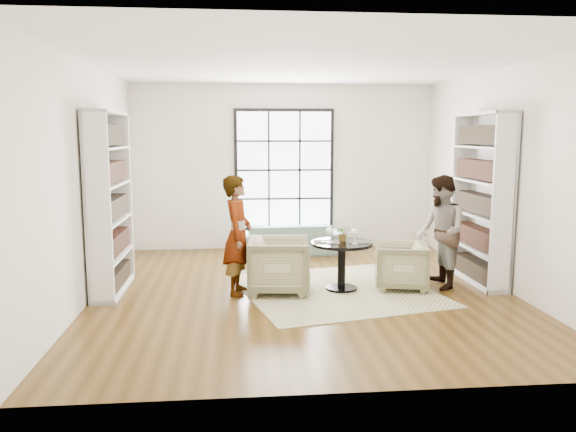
{
  "coord_description": "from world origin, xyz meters",
  "views": [
    {
      "loc": [
        -0.9,
        -7.27,
        2.11
      ],
      "look_at": [
        -0.17,
        0.4,
        0.97
      ],
      "focal_mm": 35.0,
      "sensor_mm": 36.0,
      "label": 1
    }
  ],
  "objects": [
    {
      "name": "sofa",
      "position": [
        0.04,
        2.45,
        0.27
      ],
      "size": [
        1.89,
        0.82,
        0.54
      ],
      "primitive_type": "imported",
      "rotation": [
        0.0,
        0.0,
        3.19
      ],
      "color": "gray",
      "rests_on": "ground"
    },
    {
      "name": "wine_glass_left",
      "position": [
        0.34,
        -0.04,
        0.82
      ],
      "size": [
        0.1,
        0.1,
        0.21
      ],
      "color": "silver",
      "rests_on": "pedestal_table"
    },
    {
      "name": "cutlery_left",
      "position": [
        0.32,
        0.04,
        0.68
      ],
      "size": [
        0.16,
        0.23,
        0.01
      ],
      "primitive_type": null,
      "rotation": [
        0.0,
        0.0,
        -0.09
      ],
      "color": "silver",
      "rests_on": "placemat_left"
    },
    {
      "name": "flower_centerpiece",
      "position": [
        0.55,
        0.1,
        0.77
      ],
      "size": [
        0.21,
        0.19,
        0.21
      ],
      "primitive_type": "imported",
      "rotation": [
        0.0,
        0.0,
        0.15
      ],
      "color": "gray",
      "rests_on": "pedestal_table"
    },
    {
      "name": "person_left",
      "position": [
        -0.87,
        -0.0,
        0.79
      ],
      "size": [
        0.46,
        0.63,
        1.57
      ],
      "primitive_type": "imported",
      "rotation": [
        0.0,
        0.0,
        1.41
      ],
      "color": "gray",
      "rests_on": "ground"
    },
    {
      "name": "placemat_left",
      "position": [
        0.32,
        0.04,
        0.67
      ],
      "size": [
        0.36,
        0.29,
        0.01
      ],
      "primitive_type": "cube",
      "rotation": [
        0.0,
        0.0,
        -0.09
      ],
      "color": "#282523",
      "rests_on": "pedestal_table"
    },
    {
      "name": "person_right",
      "position": [
        1.89,
        0.04,
        0.78
      ],
      "size": [
        0.6,
        0.76,
        1.55
      ],
      "primitive_type": "imported",
      "rotation": [
        0.0,
        0.0,
        -1.58
      ],
      "color": "gray",
      "rests_on": "ground"
    },
    {
      "name": "armchair_left",
      "position": [
        -0.32,
        -0.0,
        0.37
      ],
      "size": [
        0.89,
        0.87,
        0.74
      ],
      "primitive_type": "imported",
      "rotation": [
        0.0,
        0.0,
        1.48
      ],
      "color": "tan",
      "rests_on": "ground"
    },
    {
      "name": "armchair_right",
      "position": [
        1.34,
        0.04,
        0.32
      ],
      "size": [
        0.83,
        0.81,
        0.64
      ],
      "primitive_type": "imported",
      "rotation": [
        0.0,
        0.0,
        -1.79
      ],
      "color": "tan",
      "rests_on": "ground"
    },
    {
      "name": "pedestal_table",
      "position": [
        0.52,
        0.03,
        0.48
      ],
      "size": [
        0.83,
        0.83,
        0.66
      ],
      "rotation": [
        0.0,
        0.0,
        -0.09
      ],
      "color": "black",
      "rests_on": "ground"
    },
    {
      "name": "rug",
      "position": [
        0.45,
        -0.0,
        0.01
      ],
      "size": [
        2.93,
        2.93,
        0.01
      ],
      "primitive_type": "cube",
      "rotation": [
        0.0,
        0.0,
        0.23
      ],
      "color": "#BAB48B",
      "rests_on": "ground"
    },
    {
      "name": "cutlery_right",
      "position": [
        0.76,
        0.0,
        0.68
      ],
      "size": [
        0.16,
        0.23,
        0.01
      ],
      "primitive_type": null,
      "rotation": [
        0.0,
        0.0,
        -0.09
      ],
      "color": "silver",
      "rests_on": "placemat_right"
    },
    {
      "name": "room_shell",
      "position": [
        0.0,
        0.54,
        1.26
      ],
      "size": [
        6.0,
        6.01,
        6.0
      ],
      "color": "silver",
      "rests_on": "ground"
    },
    {
      "name": "wine_glass_right",
      "position": [
        0.67,
        -0.12,
        0.81
      ],
      "size": [
        0.09,
        0.09,
        0.21
      ],
      "color": "silver",
      "rests_on": "pedestal_table"
    },
    {
      "name": "ground",
      "position": [
        0.0,
        0.0,
        0.0
      ],
      "size": [
        6.0,
        6.0,
        0.0
      ],
      "primitive_type": "plane",
      "color": "#563714"
    },
    {
      "name": "placemat_right",
      "position": [
        0.76,
        0.0,
        0.67
      ],
      "size": [
        0.36,
        0.29,
        0.01
      ],
      "primitive_type": "cube",
      "rotation": [
        0.0,
        0.0,
        -0.09
      ],
      "color": "#282523",
      "rests_on": "pedestal_table"
    }
  ]
}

